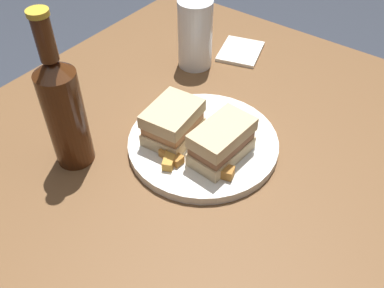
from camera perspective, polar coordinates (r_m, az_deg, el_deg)
name	(u,v)px	position (r m, az deg, el deg)	size (l,w,h in m)	color
dining_table	(184,276)	(1.04, -1.06, -17.32)	(1.09, 0.90, 0.75)	brown
plate	(202,143)	(0.76, 1.37, 0.20)	(0.27, 0.27, 0.02)	silver
sandwich_half_left	(173,123)	(0.74, -2.59, 2.90)	(0.11, 0.09, 0.07)	#CCB284
sandwich_half_right	(222,142)	(0.71, 4.02, 0.28)	(0.12, 0.07, 0.07)	#CCB284
potato_wedge_front	(171,156)	(0.72, -2.78, -1.64)	(0.04, 0.02, 0.02)	#AD702D
potato_wedge_middle	(172,145)	(0.74, -2.72, -0.09)	(0.04, 0.02, 0.02)	#B77F33
potato_wedge_back	(170,158)	(0.71, -2.98, -1.89)	(0.05, 0.02, 0.02)	gold
potato_wedge_left_edge	(219,170)	(0.70, 3.63, -3.50)	(0.05, 0.02, 0.02)	#AD702D
pint_glass	(195,37)	(0.94, 0.42, 14.17)	(0.07, 0.07, 0.15)	white
cider_bottle	(64,109)	(0.71, -16.86, 4.49)	(0.06, 0.06, 0.28)	#47230F
napkin	(240,51)	(1.02, 6.53, 12.25)	(0.11, 0.09, 0.01)	silver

